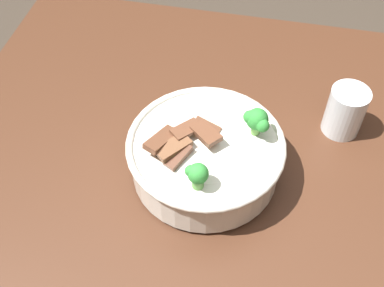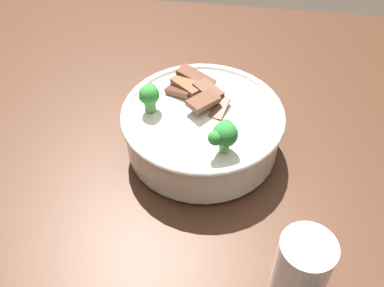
# 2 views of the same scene
# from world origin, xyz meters

# --- Properties ---
(dining_table) EXTENTS (1.25, 1.04, 0.77)m
(dining_table) POSITION_xyz_m (0.00, 0.00, 0.69)
(dining_table) COLOR #472819
(dining_table) RESTS_ON ground
(rice_bowl) EXTENTS (0.25, 0.25, 0.13)m
(rice_bowl) POSITION_xyz_m (0.14, -0.07, 0.82)
(rice_bowl) COLOR silver
(rice_bowl) RESTS_ON dining_table
(drinking_glass) EXTENTS (0.07, 0.07, 0.09)m
(drinking_glass) POSITION_xyz_m (-0.08, -0.22, 0.81)
(drinking_glass) COLOR white
(drinking_glass) RESTS_ON dining_table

